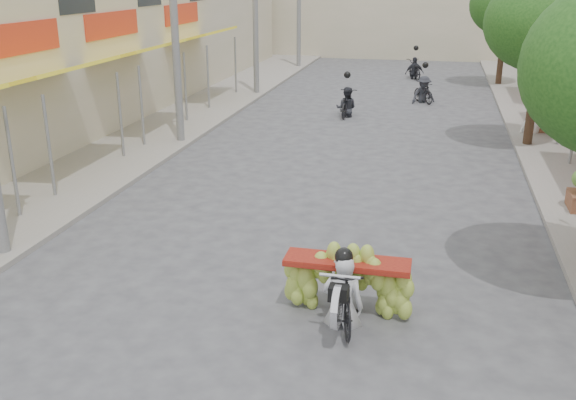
# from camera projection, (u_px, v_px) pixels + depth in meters

# --- Properties ---
(ground) EXTENTS (120.00, 120.00, 0.00)m
(ground) POSITION_uv_depth(u_px,v_px,m) (221.00, 387.00, 8.48)
(ground) COLOR #525257
(ground) RESTS_ON ground
(sidewalk_left) EXTENTS (4.00, 60.00, 0.12)m
(sidewalk_left) POSITION_uv_depth(u_px,v_px,m) (171.00, 120.00, 23.73)
(sidewalk_left) COLOR gray
(sidewalk_left) RESTS_ON ground
(sidewalk_right) EXTENTS (4.00, 60.00, 0.12)m
(sidewalk_right) POSITION_uv_depth(u_px,v_px,m) (575.00, 141.00, 20.75)
(sidewalk_right) COLOR gray
(sidewalk_right) RESTS_ON ground
(shophouse_row_left) EXTENTS (9.77, 40.00, 6.00)m
(shophouse_row_left) POSITION_uv_depth(u_px,v_px,m) (25.00, 38.00, 22.87)
(shophouse_row_left) COLOR beige
(shophouse_row_left) RESTS_ON ground
(far_building) EXTENTS (20.00, 6.00, 7.00)m
(far_building) POSITION_uv_depth(u_px,v_px,m) (404.00, 0.00, 42.22)
(far_building) COLOR beige
(far_building) RESTS_ON ground
(utility_pole_mid) EXTENTS (0.60, 0.24, 8.00)m
(utility_pole_mid) POSITION_uv_depth(u_px,v_px,m) (174.00, 14.00, 19.31)
(utility_pole_mid) COLOR slate
(utility_pole_mid) RESTS_ON ground
(utility_pole_far) EXTENTS (0.60, 0.24, 8.00)m
(utility_pole_far) POSITION_uv_depth(u_px,v_px,m) (255.00, 2.00, 27.58)
(utility_pole_far) COLOR slate
(utility_pole_far) RESTS_ON ground
(street_tree_mid) EXTENTS (3.40, 3.40, 5.25)m
(street_tree_mid) POSITION_uv_depth(u_px,v_px,m) (542.00, 23.00, 18.93)
(street_tree_mid) COLOR #3A2719
(street_tree_mid) RESTS_ON ground
(street_tree_far) EXTENTS (3.40, 3.40, 5.25)m
(street_tree_far) POSITION_uv_depth(u_px,v_px,m) (507.00, 5.00, 29.96)
(street_tree_far) COLOR #3A2719
(street_tree_far) RESTS_ON ground
(produce_crate_far) EXTENTS (1.20, 0.88, 1.16)m
(produce_crate_far) POSITION_uv_depth(u_px,v_px,m) (547.00, 113.00, 21.62)
(produce_crate_far) COLOR brown
(produce_crate_far) RESTS_ON ground
(banana_motorbike) EXTENTS (2.20, 1.89, 2.21)m
(banana_motorbike) POSITION_uv_depth(u_px,v_px,m) (345.00, 277.00, 9.91)
(banana_motorbike) COLOR black
(banana_motorbike) RESTS_ON ground
(pedestrian) EXTENTS (1.04, 0.77, 1.88)m
(pedestrian) POSITION_uv_depth(u_px,v_px,m) (535.00, 105.00, 21.29)
(pedestrian) COLOR white
(pedestrian) RESTS_ON ground
(bg_motorbike_a) EXTENTS (0.80, 1.71, 1.95)m
(bg_motorbike_a) POSITION_uv_depth(u_px,v_px,m) (347.00, 97.00, 24.33)
(bg_motorbike_a) COLOR black
(bg_motorbike_a) RESTS_ON ground
(bg_motorbike_b) EXTENTS (1.18, 1.47, 1.95)m
(bg_motorbike_b) POSITION_uv_depth(u_px,v_px,m) (424.00, 82.00, 26.86)
(bg_motorbike_b) COLOR black
(bg_motorbike_b) RESTS_ON ground
(bg_motorbike_c) EXTENTS (1.16, 1.85, 1.95)m
(bg_motorbike_c) POSITION_uv_depth(u_px,v_px,m) (415.00, 64.00, 33.00)
(bg_motorbike_c) COLOR black
(bg_motorbike_c) RESTS_ON ground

